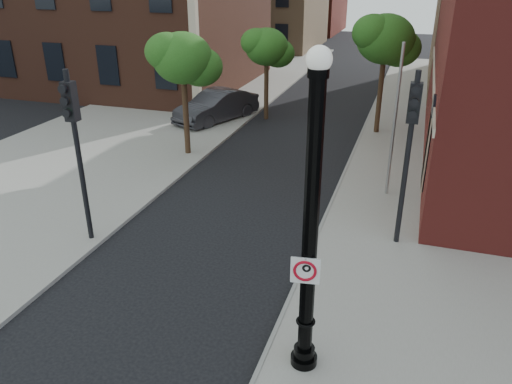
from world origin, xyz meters
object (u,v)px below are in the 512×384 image
(no_parking_sign, at_px, (305,270))
(parked_car, at_px, (217,106))
(lamppost, at_px, (310,241))
(traffic_signal_left, at_px, (75,131))
(traffic_signal_right, at_px, (410,133))

(no_parking_sign, bearing_deg, parked_car, 108.88)
(lamppost, height_order, no_parking_sign, lamppost)
(no_parking_sign, height_order, traffic_signal_left, traffic_signal_left)
(lamppost, distance_m, parked_car, 18.45)
(parked_car, distance_m, traffic_signal_left, 13.44)
(lamppost, height_order, traffic_signal_right, lamppost)
(traffic_signal_right, bearing_deg, lamppost, -105.51)
(traffic_signal_left, relative_size, traffic_signal_right, 1.00)
(no_parking_sign, bearing_deg, traffic_signal_right, 67.09)
(lamppost, bearing_deg, traffic_signal_right, 75.45)
(lamppost, xyz_separation_m, no_parking_sign, (-0.02, -0.16, -0.53))
(parked_car, relative_size, traffic_signal_right, 0.97)
(traffic_signal_right, bearing_deg, no_parking_sign, -105.33)
(parked_car, distance_m, traffic_signal_right, 14.74)
(traffic_signal_left, height_order, traffic_signal_right, traffic_signal_right)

